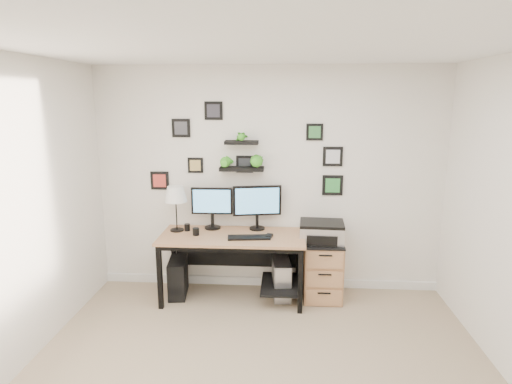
# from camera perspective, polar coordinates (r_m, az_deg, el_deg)

# --- Properties ---
(room) EXTENTS (4.00, 4.00, 4.00)m
(room) POSITION_cam_1_polar(r_m,az_deg,el_deg) (5.32, 1.57, -11.83)
(room) COLOR tan
(room) RESTS_ON ground
(desk) EXTENTS (1.60, 0.70, 0.75)m
(desk) POSITION_cam_1_polar(r_m,az_deg,el_deg) (4.83, -2.69, -7.04)
(desk) COLOR tan
(desk) RESTS_ON ground
(monitor_left) EXTENTS (0.48, 0.19, 0.49)m
(monitor_left) POSITION_cam_1_polar(r_m,az_deg,el_deg) (4.94, -5.88, -1.71)
(monitor_left) COLOR black
(monitor_left) RESTS_ON desk
(monitor_right) EXTENTS (0.55, 0.21, 0.51)m
(monitor_right) POSITION_cam_1_polar(r_m,az_deg,el_deg) (4.88, 0.15, -1.57)
(monitor_right) COLOR black
(monitor_right) RESTS_ON desk
(keyboard) EXTENTS (0.47, 0.20, 0.02)m
(keyboard) POSITION_cam_1_polar(r_m,az_deg,el_deg) (4.65, -0.93, -6.07)
(keyboard) COLOR black
(keyboard) RESTS_ON desk
(mouse) EXTENTS (0.09, 0.12, 0.03)m
(mouse) POSITION_cam_1_polar(r_m,az_deg,el_deg) (4.69, 1.75, -5.87)
(mouse) COLOR black
(mouse) RESTS_ON desk
(table_lamp) EXTENTS (0.25, 0.25, 0.52)m
(table_lamp) POSITION_cam_1_polar(r_m,az_deg,el_deg) (4.89, -10.67, -0.42)
(table_lamp) COLOR black
(table_lamp) RESTS_ON desk
(mug) EXTENTS (0.07, 0.07, 0.08)m
(mug) POSITION_cam_1_polar(r_m,az_deg,el_deg) (4.79, -8.01, -5.26)
(mug) COLOR black
(mug) RESTS_ON desk
(pen_cup) EXTENTS (0.06, 0.06, 0.08)m
(pen_cup) POSITION_cam_1_polar(r_m,az_deg,el_deg) (4.96, -9.16, -4.67)
(pen_cup) COLOR black
(pen_cup) RESTS_ON desk
(pc_tower_black) EXTENTS (0.24, 0.45, 0.43)m
(pc_tower_black) POSITION_cam_1_polar(r_m,az_deg,el_deg) (5.11, -10.36, -11.12)
(pc_tower_black) COLOR black
(pc_tower_black) RESTS_ON ground
(pc_tower_grey) EXTENTS (0.23, 0.45, 0.43)m
(pc_tower_grey) POSITION_cam_1_polar(r_m,az_deg,el_deg) (5.00, 3.39, -11.45)
(pc_tower_grey) COLOR gray
(pc_tower_grey) RESTS_ON ground
(file_cabinet) EXTENTS (0.43, 0.53, 0.67)m
(file_cabinet) POSITION_cam_1_polar(r_m,az_deg,el_deg) (4.98, 8.86, -10.15)
(file_cabinet) COLOR tan
(file_cabinet) RESTS_ON ground
(printer) EXTENTS (0.50, 0.42, 0.22)m
(printer) POSITION_cam_1_polar(r_m,az_deg,el_deg) (4.83, 8.74, -5.25)
(printer) COLOR silver
(printer) RESTS_ON file_cabinet
(wall_decor) EXTENTS (2.24, 0.18, 1.06)m
(wall_decor) POSITION_cam_1_polar(r_m,az_deg,el_deg) (4.85, -1.53, 5.25)
(wall_decor) COLOR black
(wall_decor) RESTS_ON ground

